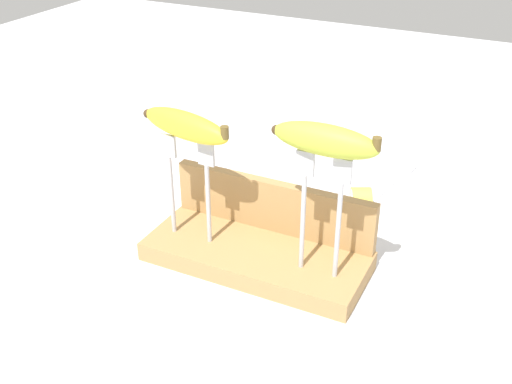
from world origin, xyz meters
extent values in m
plane|color=silver|center=(0.00, 0.00, 0.00)|extent=(3.00, 3.00, 0.00)
cube|color=#A87F4C|center=(0.00, 0.00, 0.02)|extent=(0.35, 0.14, 0.03)
cube|color=#A87F4C|center=(0.00, 0.06, 0.07)|extent=(0.34, 0.02, 0.09)
cylinder|color=#B2B2B7|center=(-0.14, -0.01, 0.10)|extent=(0.01, 0.01, 0.13)
cube|color=#B2B2B7|center=(-0.14, -0.01, 0.18)|extent=(0.03, 0.00, 0.04)
cylinder|color=#B2B2B7|center=(-0.07, -0.01, 0.10)|extent=(0.01, 0.01, 0.13)
cube|color=#B2B2B7|center=(-0.07, -0.01, 0.18)|extent=(0.03, 0.00, 0.04)
cylinder|color=#B2B2B7|center=(0.08, -0.01, 0.11)|extent=(0.01, 0.01, 0.15)
cube|color=#B2B2B7|center=(0.08, -0.01, 0.20)|extent=(0.03, 0.00, 0.04)
cylinder|color=#B2B2B7|center=(0.13, -0.01, 0.11)|extent=(0.01, 0.01, 0.15)
cube|color=#B2B2B7|center=(0.13, -0.01, 0.20)|extent=(0.03, 0.00, 0.04)
ellipsoid|color=yellow|center=(-0.11, -0.01, 0.22)|extent=(0.17, 0.07, 0.04)
cylinder|color=brown|center=(-0.03, -0.03, 0.23)|extent=(0.01, 0.01, 0.02)
sphere|color=#3F2D19|center=(-0.18, 0.00, 0.22)|extent=(0.01, 0.01, 0.01)
ellipsoid|color=#B2C138|center=(0.11, -0.01, 0.24)|extent=(0.15, 0.04, 0.04)
cylinder|color=brown|center=(0.18, -0.02, 0.25)|extent=(0.01, 0.01, 0.02)
sphere|color=#3F2D19|center=(0.04, -0.01, 0.24)|extent=(0.01, 0.01, 0.01)
cylinder|color=#B2B2B7|center=(0.12, 0.35, 0.00)|extent=(0.03, 0.12, 0.01)
cube|color=#B2B2B7|center=(0.13, 0.43, 0.00)|extent=(0.03, 0.04, 0.01)
cylinder|color=#B2B2B7|center=(0.26, -0.04, 0.00)|extent=(0.04, 0.12, 0.01)
cube|color=#B2B2B7|center=(0.24, 0.03, 0.00)|extent=(0.03, 0.04, 0.01)
cylinder|color=#DBD147|center=(0.10, 0.23, 0.02)|extent=(0.05, 0.05, 0.04)
cylinder|color=beige|center=(0.08, 0.23, 0.02)|extent=(0.02, 0.04, 0.04)
camera|label=1|loc=(0.35, -0.73, 0.58)|focal=43.92mm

